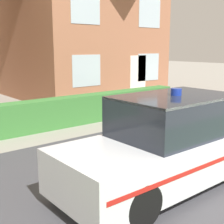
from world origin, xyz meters
TOP-DOWN VIEW (x-y plane):
  - road_strip at (0.00, 3.77)m, footprint 28.00×5.29m
  - garden_hedge at (-0.75, 7.78)m, footprint 11.25×0.59m
  - police_car at (-0.69, 2.81)m, footprint 4.20×1.64m
  - house_right at (4.34, 13.09)m, footprint 6.96×6.53m

SIDE VIEW (x-z plane):
  - road_strip at x=0.00m, z-range 0.00..0.01m
  - garden_hedge at x=-0.75m, z-range 0.00..0.92m
  - police_car at x=-0.69m, z-range -0.10..1.66m
  - house_right at x=4.34m, z-range 0.07..7.47m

